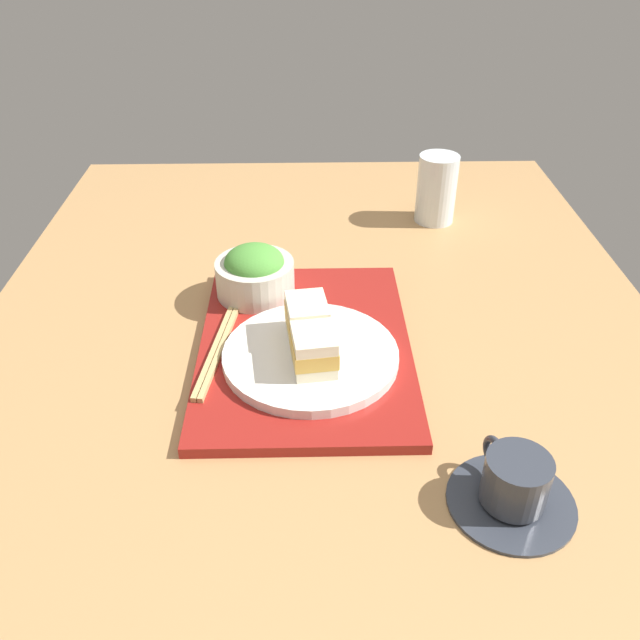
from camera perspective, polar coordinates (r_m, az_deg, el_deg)
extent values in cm
cube|color=tan|center=(92.24, 0.16, -3.37)|extent=(140.00, 100.00, 3.00)
cube|color=maroon|center=(90.57, -1.28, -2.41)|extent=(39.87, 28.57, 1.50)
cylinder|color=white|center=(86.83, -0.82, -3.06)|extent=(23.09, 23.09, 1.39)
cube|color=#EFE5C1|center=(88.42, -1.09, -1.12)|extent=(7.21, 5.97, 1.50)
cube|color=gold|center=(87.23, -1.11, -0.01)|extent=(7.41, 6.15, 2.66)
cube|color=#EFE5C1|center=(86.07, -1.12, 1.14)|extent=(7.21, 5.97, 1.50)
cube|color=#EFE5C1|center=(83.51, -0.54, -3.55)|extent=(7.21, 5.97, 1.54)
cube|color=gold|center=(82.39, -0.55, -2.54)|extent=(7.30, 6.25, 2.16)
cube|color=#EFE5C1|center=(81.29, -0.56, -1.50)|extent=(7.21, 5.97, 1.54)
cylinder|color=beige|center=(99.83, -5.60, 3.63)|extent=(11.75, 11.75, 5.34)
ellipsoid|color=#4C9338|center=(98.49, -5.69, 4.96)|extent=(8.88, 8.88, 4.88)
cube|color=tan|center=(89.86, -9.02, -2.36)|extent=(21.33, 3.70, 0.70)
cube|color=tan|center=(89.66, -8.50, -2.40)|extent=(21.33, 3.70, 0.70)
cylinder|color=#333842|center=(74.38, 16.11, -14.73)|extent=(13.45, 13.45, 0.80)
cylinder|color=#333842|center=(72.08, 16.52, -13.07)|extent=(6.81, 6.81, 5.53)
cylinder|color=#382111|center=(70.41, 16.84, -11.76)|extent=(6.27, 6.27, 0.40)
torus|color=#333842|center=(74.19, 14.79, -11.01)|extent=(3.95, 2.01, 3.90)
cylinder|color=silver|center=(125.45, 10.00, 11.06)|extent=(7.26, 7.26, 12.54)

